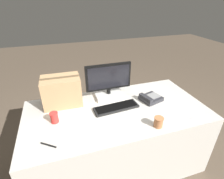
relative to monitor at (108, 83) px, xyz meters
The scene contains 10 objects.
ground_plane 0.94m from the monitor, 89.37° to the right, with size 12.00×12.00×0.00m, color brown.
office_desk 0.60m from the monitor, 89.37° to the right, with size 1.80×0.90×0.74m.
monitor is the anchor object (origin of this frame).
keyboard 0.30m from the monitor, 89.80° to the right, with size 0.46×0.18×0.03m.
desk_phone 0.49m from the monitor, 29.52° to the right, with size 0.25×0.23×0.07m.
paper_cup_left 0.67m from the monitor, 153.61° to the right, with size 0.07×0.07×0.10m.
paper_cup_right 0.69m from the monitor, 67.70° to the right, with size 0.08×0.08×0.09m.
spoon 0.87m from the monitor, 46.07° to the right, with size 0.14×0.10×0.00m.
cardboard_box 0.50m from the monitor, behind, with size 0.38×0.26×0.30m.
pen_marker 0.88m from the monitor, 138.80° to the right, with size 0.12×0.09×0.01m.
Camera 1 is at (-0.49, -1.35, 1.75)m, focal length 28.00 mm.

